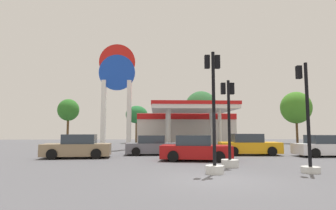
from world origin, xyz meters
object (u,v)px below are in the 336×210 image
(car_3, at_px, (249,145))
(traffic_signal_2, at_px, (229,141))
(car_5, at_px, (196,149))
(tree_3, at_px, (296,108))
(traffic_signal_1, at_px, (308,139))
(car_0, at_px, (153,146))
(car_1, at_px, (78,147))
(car_2, at_px, (325,147))
(tree_1, at_px, (137,115))
(tree_0, at_px, (68,110))
(tree_2, at_px, (201,109))
(traffic_signal_0, at_px, (214,131))
(station_pole_sign, at_px, (117,84))

(car_3, relative_size, traffic_signal_2, 1.04)
(car_5, distance_m, tree_3, 26.97)
(traffic_signal_1, bearing_deg, car_3, 87.72)
(car_0, relative_size, traffic_signal_1, 0.86)
(car_1, relative_size, traffic_signal_2, 1.03)
(car_0, distance_m, car_2, 11.89)
(tree_1, bearing_deg, tree_0, -177.48)
(tree_2, distance_m, tree_3, 13.12)
(traffic_signal_0, distance_m, tree_0, 31.39)
(station_pole_sign, height_order, traffic_signal_1, station_pole_sign)
(car_1, xyz_separation_m, car_3, (11.79, 1.64, 0.01))
(car_3, relative_size, tree_1, 0.82)
(tree_0, bearing_deg, tree_1, 2.52)
(traffic_signal_1, relative_size, traffic_signal_2, 1.11)
(car_0, bearing_deg, station_pole_sign, 121.64)
(tree_2, bearing_deg, traffic_signal_1, -89.61)
(traffic_signal_1, distance_m, tree_1, 29.51)
(station_pole_sign, bearing_deg, tree_1, 85.99)
(traffic_signal_1, bearing_deg, car_1, 149.76)
(tree_3, bearing_deg, car_3, -126.60)
(traffic_signal_0, bearing_deg, car_1, 137.95)
(traffic_signal_2, distance_m, tree_3, 28.47)
(car_0, bearing_deg, traffic_signal_2, -61.11)
(car_1, xyz_separation_m, car_5, (7.40, -1.90, -0.01))
(traffic_signal_0, bearing_deg, tree_0, 118.26)
(station_pole_sign, xyz_separation_m, tree_2, (9.98, 11.46, -1.44))
(car_1, distance_m, car_3, 11.91)
(car_1, bearing_deg, station_pole_sign, 80.47)
(traffic_signal_0, distance_m, traffic_signal_2, 2.29)
(traffic_signal_0, xyz_separation_m, traffic_signal_1, (4.00, 0.05, -0.32))
(car_5, relative_size, tree_3, 0.61)
(tree_1, height_order, tree_3, tree_3)
(car_2, distance_m, tree_0, 31.79)
(traffic_signal_2, bearing_deg, car_5, 112.73)
(traffic_signal_0, bearing_deg, tree_1, 100.56)
(car_1, distance_m, traffic_signal_1, 13.29)
(car_1, relative_size, tree_2, 0.61)
(tree_0, height_order, tree_1, tree_0)
(car_5, bearing_deg, traffic_signal_0, -89.25)
(car_2, relative_size, tree_3, 0.57)
(tree_2, bearing_deg, station_pole_sign, -131.05)
(traffic_signal_1, bearing_deg, station_pole_sign, 125.10)
(car_2, height_order, tree_0, tree_0)
(car_1, height_order, traffic_signal_2, traffic_signal_2)
(car_1, distance_m, tree_3, 30.97)
(car_1, distance_m, traffic_signal_2, 9.88)
(car_3, relative_size, car_5, 1.01)
(car_5, height_order, traffic_signal_0, traffic_signal_0)
(traffic_signal_0, height_order, tree_3, tree_3)
(car_1, distance_m, car_2, 16.58)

